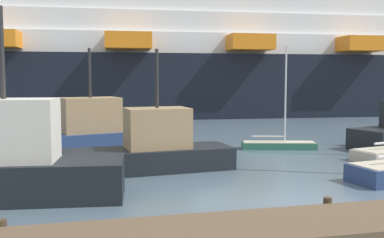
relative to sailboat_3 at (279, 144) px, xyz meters
The scene contains 6 objects.
ground_plane 11.37m from the sailboat_3, 112.71° to the right, with size 600.00×600.00×0.00m, color slate.
dock_pier 14.93m from the sailboat_3, 107.10° to the right, with size 21.36×2.57×0.81m.
sailboat_3 is the anchor object (origin of this frame).
fishing_boat_1 11.19m from the sailboat_3, behind, with size 8.42×4.61×5.84m.
fishing_boat_2 9.20m from the sailboat_3, 152.04° to the right, with size 7.69×3.18×5.44m.
cruise_ship 29.35m from the sailboat_3, 103.45° to the left, with size 121.20×25.01×21.31m.
Camera 1 is at (-6.49, -13.49, 4.14)m, focal length 41.57 mm.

